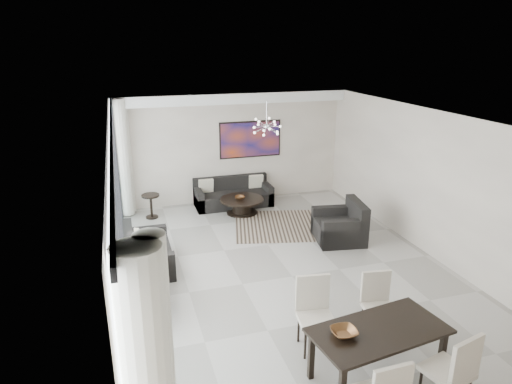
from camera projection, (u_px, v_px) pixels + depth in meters
name	position (u px, v px, depth m)	size (l,w,h in m)	color
room_shell	(319.00, 200.00, 8.11)	(6.00, 9.00, 2.90)	#A8A39B
window_wall	(126.00, 220.00, 7.19)	(0.37, 8.95, 2.90)	white
soffit	(233.00, 98.00, 11.46)	(5.98, 0.40, 0.26)	white
painting	(250.00, 139.00, 12.11)	(1.68, 0.04, 0.98)	#AD3F18
chandelier	(267.00, 126.00, 10.05)	(0.66, 0.66, 0.71)	silver
rug	(289.00, 225.00, 10.77)	(2.52, 1.94, 0.01)	black
coffee_table	(242.00, 205.00, 11.47)	(1.10, 1.10, 0.38)	black
bowl_coffee	(240.00, 198.00, 11.36)	(0.25, 0.25, 0.08)	brown
sofa_main	(233.00, 196.00, 12.02)	(2.00, 0.82, 0.73)	black
loveseat	(146.00, 255.00, 8.72)	(0.85, 1.51, 0.75)	black
armchair	(341.00, 227.00, 9.90)	(1.13, 1.18, 0.87)	black
side_table	(151.00, 202.00, 11.12)	(0.43, 0.43, 0.60)	black
tv_console	(139.00, 295.00, 7.35)	(0.46, 1.62, 0.51)	black
television	(147.00, 262.00, 7.24)	(1.04, 0.14, 0.60)	gray
dining_table	(379.00, 335.00, 5.73)	(1.83, 1.09, 0.72)	black
dining_chair_se	(456.00, 368.00, 5.20)	(0.58, 0.58, 1.05)	beige
dining_chair_nw	(314.00, 307.00, 6.38)	(0.55, 0.55, 1.05)	beige
dining_chair_ne	(377.00, 299.00, 6.68)	(0.50, 0.50, 0.96)	beige
bowl_dining	(344.00, 332.00, 5.58)	(0.32, 0.32, 0.08)	brown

